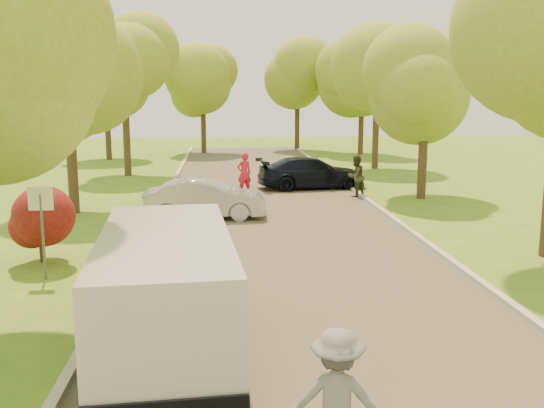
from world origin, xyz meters
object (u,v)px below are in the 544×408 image
object	(u,v)px
silver_sedan	(205,199)
skateboarder	(337,400)
minivan	(166,289)
dark_sedan	(312,173)
street_sign	(41,213)
person_striped	(244,173)
person_olive	(356,176)

from	to	relation	value
silver_sedan	skateboarder	distance (m)	14.55
minivan	dark_sedan	xyz separation A→B (m)	(4.96, 17.16, -0.34)
skateboarder	street_sign	bearing A→B (deg)	-43.78
dark_sedan	person_striped	distance (m)	3.38
person_striped	skateboarder	bearing A→B (deg)	66.45
person_striped	minivan	bearing A→B (deg)	58.81
dark_sedan	person_olive	distance (m)	2.85
skateboarder	person_olive	distance (m)	18.84
minivan	skateboarder	world-z (taller)	minivan
street_sign	dark_sedan	xyz separation A→B (m)	(8.12, 13.01, -0.86)
street_sign	minivan	world-z (taller)	street_sign
skateboarder	person_striped	world-z (taller)	person_striped
person_olive	minivan	bearing A→B (deg)	30.09
person_olive	person_striped	bearing A→B (deg)	-49.35
silver_sedan	dark_sedan	bearing A→B (deg)	-34.24
skateboarder	person_olive	size ratio (longest dim) A/B	0.94
silver_sedan	dark_sedan	size ratio (longest dim) A/B	0.85
minivan	skateboarder	xyz separation A→B (m)	(2.17, -3.62, -0.13)
dark_sedan	person_striped	world-z (taller)	person_striped
street_sign	person_olive	bearing A→B (deg)	47.77
minivan	skateboarder	distance (m)	4.22
person_striped	silver_sedan	bearing A→B (deg)	48.49
minivan	silver_sedan	world-z (taller)	minivan
dark_sedan	skateboarder	distance (m)	20.97
minivan	person_striped	distance (m)	15.90
skateboarder	person_striped	size ratio (longest dim) A/B	0.92
street_sign	person_striped	bearing A→B (deg)	66.63
street_sign	person_striped	distance (m)	12.70
street_sign	minivan	xyz separation A→B (m)	(3.16, -4.15, -0.51)
street_sign	silver_sedan	distance (m)	7.58
dark_sedan	person_olive	size ratio (longest dim) A/B	2.82
street_sign	minivan	size ratio (longest dim) A/B	0.40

